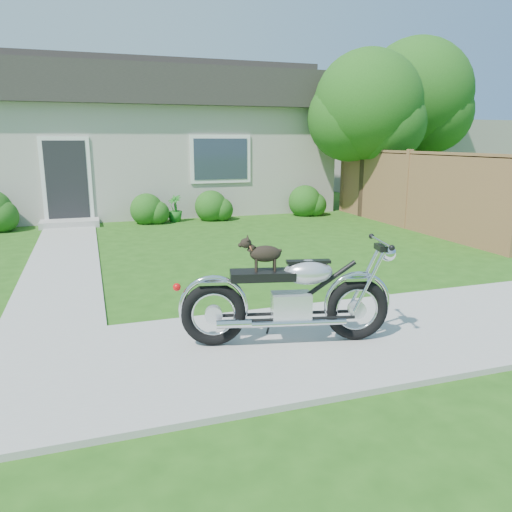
{
  "coord_description": "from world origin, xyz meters",
  "views": [
    {
      "loc": [
        -0.98,
        -4.53,
        2.11
      ],
      "look_at": [
        0.86,
        1.0,
        0.75
      ],
      "focal_mm": 35.0,
      "sensor_mm": 36.0,
      "label": 1
    }
  ],
  "objects_px": {
    "fence": "(408,190)",
    "tree_far": "(421,99)",
    "motorcycle_with_dog": "(291,297)",
    "potted_plant_right": "(175,209)",
    "house": "(118,138)",
    "tree_near": "(373,110)"
  },
  "relations": [
    {
      "from": "fence",
      "to": "tree_far",
      "type": "bearing_deg",
      "value": 51.97
    },
    {
      "from": "motorcycle_with_dog",
      "to": "potted_plant_right",
      "type": "bearing_deg",
      "value": 101.2
    },
    {
      "from": "potted_plant_right",
      "to": "motorcycle_with_dog",
      "type": "distance_m",
      "value": 8.56
    },
    {
      "from": "fence",
      "to": "potted_plant_right",
      "type": "height_order",
      "value": "fence"
    },
    {
      "from": "house",
      "to": "tree_far",
      "type": "relative_size",
      "value": 2.42
    },
    {
      "from": "tree_near",
      "to": "tree_far",
      "type": "distance_m",
      "value": 2.94
    },
    {
      "from": "tree_far",
      "to": "potted_plant_right",
      "type": "distance_m",
      "value": 8.45
    },
    {
      "from": "house",
      "to": "potted_plant_right",
      "type": "distance_m",
      "value": 4.05
    },
    {
      "from": "fence",
      "to": "tree_near",
      "type": "distance_m",
      "value": 2.82
    },
    {
      "from": "tree_far",
      "to": "motorcycle_with_dog",
      "type": "xyz_separation_m",
      "value": [
        -8.09,
        -9.2,
        -2.8
      ]
    },
    {
      "from": "house",
      "to": "tree_far",
      "type": "height_order",
      "value": "tree_far"
    },
    {
      "from": "tree_far",
      "to": "motorcycle_with_dog",
      "type": "height_order",
      "value": "tree_far"
    },
    {
      "from": "house",
      "to": "potted_plant_right",
      "type": "height_order",
      "value": "house"
    },
    {
      "from": "house",
      "to": "tree_near",
      "type": "xyz_separation_m",
      "value": [
        6.47,
        -4.22,
        0.74
      ]
    },
    {
      "from": "fence",
      "to": "tree_near",
      "type": "xyz_separation_m",
      "value": [
        0.16,
        2.03,
        1.95
      ]
    },
    {
      "from": "tree_far",
      "to": "potted_plant_right",
      "type": "bearing_deg",
      "value": -175.29
    },
    {
      "from": "house",
      "to": "fence",
      "type": "relative_size",
      "value": 1.9
    },
    {
      "from": "potted_plant_right",
      "to": "tree_far",
      "type": "bearing_deg",
      "value": 4.71
    },
    {
      "from": "house",
      "to": "fence",
      "type": "xyz_separation_m",
      "value": [
        6.3,
        -6.24,
        -1.22
      ]
    },
    {
      "from": "fence",
      "to": "house",
      "type": "bearing_deg",
      "value": 135.26
    },
    {
      "from": "tree_far",
      "to": "motorcycle_with_dog",
      "type": "bearing_deg",
      "value": -131.32
    },
    {
      "from": "tree_near",
      "to": "motorcycle_with_dog",
      "type": "xyz_separation_m",
      "value": [
        -5.56,
        -7.78,
        -2.35
      ]
    }
  ]
}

